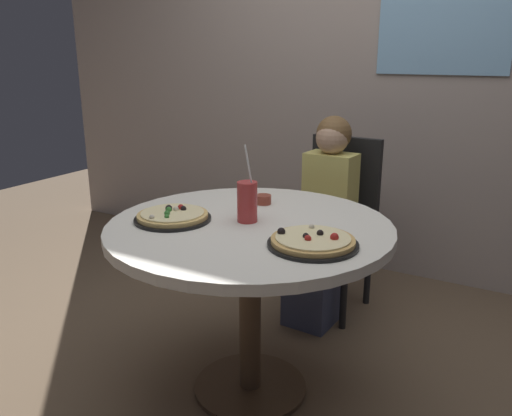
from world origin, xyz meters
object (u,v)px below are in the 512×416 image
soda_cup (247,202)px  diner_child (323,231)px  pizza_veggie (173,216)px  pizza_cheese (313,242)px  dining_table (250,249)px  sauce_bowl (263,199)px  chair_wooden (337,214)px

soda_cup → diner_child: bearing=88.6°
diner_child → soda_cup: bearing=-91.4°
pizza_veggie → pizza_cheese: (0.60, 0.01, -0.00)m
dining_table → sauce_bowl: 0.31m
chair_wooden → pizza_veggie: chair_wooden is taller
pizza_veggie → sauce_bowl: 0.43m
dining_table → pizza_veggie: 0.33m
chair_wooden → pizza_cheese: bearing=-73.7°
dining_table → chair_wooden: 0.96m
chair_wooden → pizza_cheese: chair_wooden is taller
chair_wooden → pizza_veggie: bearing=-105.3°
soda_cup → sauce_bowl: bearing=104.6°
pizza_veggie → pizza_cheese: bearing=1.1°
diner_child → soda_cup: size_ratio=3.52×
pizza_cheese → dining_table: bearing=161.4°
pizza_cheese → soda_cup: (-0.34, 0.12, 0.06)m
pizza_veggie → sauce_bowl: pizza_veggie is taller
dining_table → sauce_bowl: bearing=108.0°
diner_child → sauce_bowl: size_ratio=15.46×
diner_child → pizza_cheese: size_ratio=3.42×
pizza_cheese → sauce_bowl: 0.55m
diner_child → pizza_cheese: (0.32, -0.87, 0.28)m
soda_cup → sauce_bowl: 0.26m
dining_table → soda_cup: 0.19m
sauce_bowl → dining_table: bearing=-72.0°
dining_table → pizza_cheese: bearing=-18.6°
pizza_cheese → soda_cup: 0.36m
dining_table → soda_cup: (-0.02, 0.02, 0.19)m
chair_wooden → diner_child: size_ratio=0.88×
dining_table → pizza_cheese: 0.35m
diner_child → soda_cup: diner_child is taller
diner_child → pizza_cheese: 0.97m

